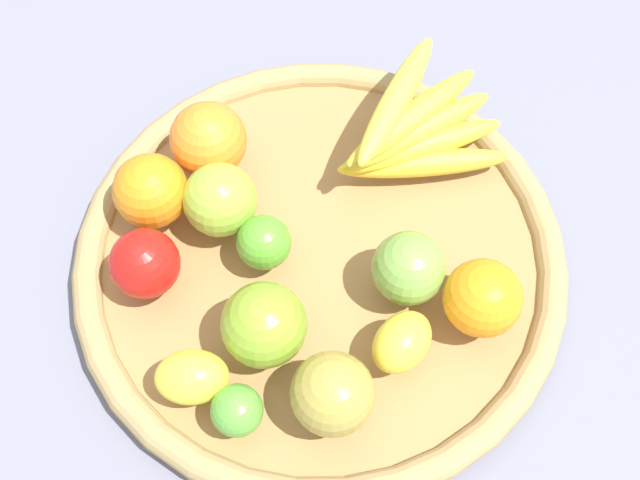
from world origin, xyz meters
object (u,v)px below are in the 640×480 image
apple_4 (409,268)px  orange_0 (151,191)px  orange_2 (208,140)px  lime_1 (237,410)px  lemon_1 (402,342)px  lime_0 (264,242)px  apple_2 (264,325)px  apple_3 (145,263)px  orange_1 (483,298)px  apple_1 (220,200)px  banana_bunch (414,132)px  apple_0 (332,394)px  lemon_0 (192,377)px

apple_4 → orange_0: bearing=-46.9°
orange_2 → lime_1: orange_2 is taller
orange_2 → lemon_1: orange_2 is taller
lime_0 → lemon_1: bearing=113.5°
lime_0 → orange_0: 0.12m
apple_2 → lemon_1: 0.12m
apple_3 → orange_1: bearing=144.9°
lemon_1 → apple_1: size_ratio=0.88×
orange_2 → apple_1: size_ratio=1.07×
orange_1 → orange_0: orange_0 is taller
lime_0 → lime_1: 0.16m
lime_1 → banana_bunch: 0.32m
apple_4 → apple_2: bearing=-4.6°
lime_0 → lemon_1: size_ratio=0.83×
lemon_1 → apple_4: apple_4 is taller
orange_1 → orange_0: 0.32m
apple_4 → orange_1: bearing=126.3°
banana_bunch → apple_1: (0.20, -0.02, -0.00)m
apple_1 → orange_0: orange_0 is taller
orange_2 → banana_bunch: same height
orange_2 → apple_0: (0.02, 0.28, -0.00)m
orange_2 → apple_2: (0.04, 0.20, -0.00)m
orange_1 → lemon_1: 0.08m
apple_0 → apple_4: size_ratio=1.05×
lime_1 → apple_4: size_ratio=0.66×
lime_1 → lime_0: bearing=-124.7°
apple_2 → apple_1: bearing=-98.6°
lemon_1 → orange_0: bearing=-60.8°
orange_1 → apple_1: same height
apple_0 → apple_3: 0.21m
lemon_1 → apple_1: 0.22m
apple_3 → apple_4: 0.24m
banana_bunch → apple_2: (0.22, 0.11, 0.00)m
lime_0 → apple_3: 0.11m
apple_3 → lemon_0: size_ratio=1.01×
banana_bunch → apple_0: size_ratio=2.45×
lime_0 → apple_1: 0.06m
banana_bunch → lime_1: bearing=31.1°
lime_0 → apple_4: size_ratio=0.76×
banana_bunch → orange_2: bearing=-25.5°
apple_1 → apple_4: apple_1 is taller
orange_2 → apple_3: 0.14m
lime_0 → apple_3: bearing=-15.1°
apple_1 → orange_2: bearing=-105.8°
lime_0 → banana_bunch: bearing=-169.3°
lime_1 → apple_4: bearing=-168.0°
lemon_1 → apple_2: bearing=-33.2°
lime_0 → apple_4: (-0.10, 0.09, 0.01)m
banana_bunch → lemon_0: size_ratio=2.74×
apple_3 → apple_2: bearing=122.3°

